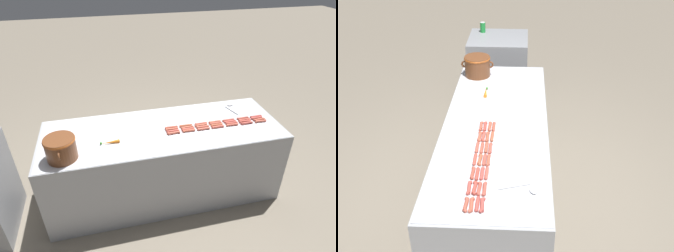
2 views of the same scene
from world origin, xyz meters
TOP-DOWN VIEW (x-y plane):
  - ground_plane at (0.00, 0.00)m, footprint 20.00×20.00m
  - griddle_counter at (0.00, 0.00)m, footprint 0.86×2.38m
  - back_cabinet at (-0.10, 1.85)m, footprint 0.71×0.67m
  - hot_dog_0 at (-0.11, -1.01)m, footprint 0.03×0.13m
  - hot_dog_1 at (-0.11, -0.85)m, footprint 0.03×0.13m
  - hot_dog_2 at (-0.11, -0.69)m, footprint 0.03×0.13m
  - hot_dog_3 at (-0.11, -0.54)m, footprint 0.03×0.13m
  - hot_dog_4 at (-0.11, -0.39)m, footprint 0.03×0.13m
  - hot_dog_5 at (-0.11, -0.24)m, footprint 0.03×0.13m
  - hot_dog_6 at (-0.11, -0.08)m, footprint 0.03×0.13m
  - hot_dog_7 at (-0.08, -1.01)m, footprint 0.03×0.13m
  - hot_dog_8 at (-0.08, -0.85)m, footprint 0.03×0.13m
  - hot_dog_9 at (-0.07, -0.70)m, footprint 0.03×0.13m
  - hot_dog_10 at (-0.07, -0.54)m, footprint 0.03×0.13m
  - hot_dog_11 at (-0.07, -0.39)m, footprint 0.03×0.13m
  - hot_dog_12 at (-0.08, -0.23)m, footprint 0.03×0.13m
  - hot_dog_13 at (-0.08, -0.08)m, footprint 0.03×0.13m
  - hot_dog_14 at (-0.04, -1.00)m, footprint 0.02×0.13m
  - hot_dog_15 at (-0.05, -0.86)m, footprint 0.03×0.13m
  - hot_dog_16 at (-0.04, -0.70)m, footprint 0.03×0.13m
  - hot_dog_17 at (-0.04, -0.54)m, footprint 0.03×0.13m
  - hot_dog_18 at (-0.04, -0.38)m, footprint 0.03×0.13m
  - hot_dog_19 at (-0.05, -0.24)m, footprint 0.03×0.13m
  - hot_dog_20 at (-0.04, -0.08)m, footprint 0.03×0.13m
  - hot_dog_21 at (-0.01, -1.01)m, footprint 0.03×0.13m
  - hot_dog_22 at (-0.01, -0.86)m, footprint 0.03×0.13m
  - hot_dog_23 at (-0.01, -0.69)m, footprint 0.02×0.13m
  - hot_dog_24 at (-0.01, -0.54)m, footprint 0.03×0.13m
  - hot_dog_25 at (-0.01, -0.39)m, footprint 0.03×0.13m
  - hot_dog_26 at (-0.01, -0.23)m, footprint 0.02×0.13m
  - hot_dog_27 at (-0.01, -0.08)m, footprint 0.03×0.13m
  - bean_pot at (-0.25, 0.94)m, footprint 0.33×0.27m
  - serving_spoon at (0.26, -0.84)m, footprint 0.27×0.12m
  - carrot at (-0.13, 0.53)m, footprint 0.04×0.18m
  - soda_can at (-0.30, 2.03)m, footprint 0.07×0.07m

SIDE VIEW (x-z plane):
  - ground_plane at x=0.00m, z-range 0.00..0.00m
  - griddle_counter at x=0.00m, z-range 0.00..0.83m
  - back_cabinet at x=-0.10m, z-range 0.00..0.92m
  - serving_spoon at x=0.26m, z-range 0.82..0.84m
  - hot_dog_0 at x=-0.11m, z-range 0.83..0.85m
  - hot_dog_1 at x=-0.11m, z-range 0.83..0.85m
  - hot_dog_2 at x=-0.11m, z-range 0.83..0.85m
  - hot_dog_3 at x=-0.11m, z-range 0.83..0.85m
  - hot_dog_4 at x=-0.11m, z-range 0.83..0.85m
  - hot_dog_5 at x=-0.11m, z-range 0.83..0.85m
  - hot_dog_6 at x=-0.11m, z-range 0.83..0.85m
  - hot_dog_7 at x=-0.08m, z-range 0.83..0.85m
  - hot_dog_8 at x=-0.08m, z-range 0.83..0.85m
  - hot_dog_9 at x=-0.07m, z-range 0.83..0.85m
  - hot_dog_10 at x=-0.07m, z-range 0.83..0.85m
  - hot_dog_11 at x=-0.07m, z-range 0.83..0.85m
  - hot_dog_12 at x=-0.08m, z-range 0.83..0.85m
  - hot_dog_13 at x=-0.08m, z-range 0.83..0.85m
  - hot_dog_14 at x=-0.04m, z-range 0.83..0.85m
  - hot_dog_15 at x=-0.05m, z-range 0.83..0.85m
  - hot_dog_16 at x=-0.04m, z-range 0.83..0.85m
  - hot_dog_17 at x=-0.04m, z-range 0.83..0.85m
  - hot_dog_18 at x=-0.04m, z-range 0.83..0.85m
  - hot_dog_19 at x=-0.05m, z-range 0.83..0.85m
  - hot_dog_20 at x=-0.04m, z-range 0.83..0.85m
  - hot_dog_21 at x=-0.01m, z-range 0.83..0.85m
  - hot_dog_22 at x=-0.01m, z-range 0.83..0.85m
  - hot_dog_23 at x=-0.01m, z-range 0.83..0.85m
  - hot_dog_24 at x=-0.01m, z-range 0.83..0.85m
  - hot_dog_25 at x=-0.01m, z-range 0.83..0.85m
  - hot_dog_26 at x=-0.01m, z-range 0.83..0.85m
  - hot_dog_27 at x=-0.01m, z-range 0.83..0.85m
  - carrot at x=-0.13m, z-range 0.83..0.86m
  - bean_pot at x=-0.25m, z-range 0.84..1.04m
  - soda_can at x=-0.30m, z-range 0.92..1.05m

